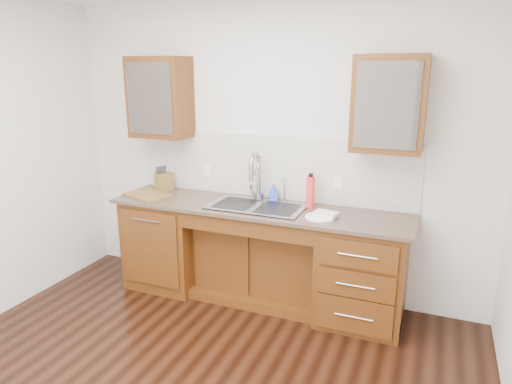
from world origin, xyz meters
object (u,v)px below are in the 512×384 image
at_px(knife_block, 164,182).
at_px(cutting_board, 148,195).
at_px(water_bottle, 310,192).
at_px(soap_bottle, 274,192).
at_px(plate, 320,217).

relative_size(knife_block, cutting_board, 0.42).
bearing_deg(water_bottle, knife_block, 179.70).
xyz_separation_m(soap_bottle, cutting_board, (-1.17, -0.31, -0.07)).
relative_size(soap_bottle, plate, 0.63).
bearing_deg(plate, knife_block, 171.19).
xyz_separation_m(water_bottle, cutting_board, (-1.54, -0.22, -0.13)).
relative_size(water_bottle, cutting_board, 0.66).
distance_m(soap_bottle, plate, 0.63).
height_order(soap_bottle, knife_block, knife_block).
height_order(soap_bottle, plate, soap_bottle).
distance_m(plate, cutting_board, 1.70).
xyz_separation_m(plate, cutting_board, (-1.70, 0.03, 0.00)).
bearing_deg(cutting_board, soap_bottle, 14.80).
bearing_deg(water_bottle, soap_bottle, 167.03).
bearing_deg(cutting_board, knife_block, 81.02).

